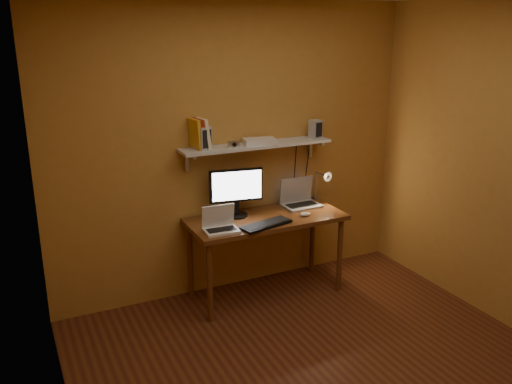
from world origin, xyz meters
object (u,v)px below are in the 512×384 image
desk (266,226)px  router (260,141)px  wall_shelf (257,146)px  mouse (305,214)px  speaker_left (203,138)px  speaker_right (315,129)px  netbook (220,224)px  shelf_camera (234,144)px  monitor (236,190)px  desk_lamp (322,182)px  laptop (299,198)px  keyboard (266,225)px

desk → router: 0.75m
wall_shelf → mouse: wall_shelf is taller
speaker_left → router: 0.53m
speaker_left → speaker_right: speaker_left is taller
netbook → shelf_camera: 0.70m
netbook → mouse: (0.82, -0.01, -0.04)m
monitor → speaker_right: 0.95m
desk_lamp → router: 0.78m
laptop → desk_lamp: (0.23, -0.03, 0.14)m
netbook → keyboard: netbook is taller
netbook → speaker_right: size_ratio=1.73×
mouse → desk_lamp: 0.46m
router → desk: bearing=-96.9°
speaker_right → desk_lamp: bearing=-58.6°
desk → router: router is taller
netbook → mouse: netbook is taller
keyboard → speaker_left: 0.90m
speaker_right → shelf_camera: bearing=170.5°
mouse → router: router is taller
keyboard → router: bearing=58.7°
wall_shelf → netbook: bearing=-147.3°
wall_shelf → netbook: (-0.49, -0.32, -0.55)m
wall_shelf → laptop: size_ratio=4.04×
desk → router: size_ratio=5.03×
desk → wall_shelf: 0.72m
mouse → speaker_left: size_ratio=0.49×
monitor → laptop: 0.68m
mouse → shelf_camera: bearing=168.0°
shelf_camera → router: bearing=7.6°
keyboard → speaker_left: (-0.40, 0.39, 0.71)m
mouse → desk_lamp: bearing=51.0°
monitor → keyboard: (0.13, -0.34, -0.23)m
wall_shelf → router: (0.02, -0.02, 0.04)m
router → shelf_camera: bearing=-172.4°
speaker_left → speaker_right: (1.10, -0.00, -0.01)m
desk_lamp → shelf_camera: bearing=179.0°
monitor → mouse: monitor is taller
laptop → desk_lamp: size_ratio=0.92×
keyboard → mouse: bearing=-3.8°
monitor → shelf_camera: (-0.02, 0.00, 0.41)m
laptop → shelf_camera: size_ratio=3.44×
laptop → router: (-0.40, 0.02, 0.58)m
wall_shelf → speaker_right: (0.60, -0.01, 0.10)m
desk_lamp → speaker_right: bearing=134.0°
netbook → speaker_right: (1.09, 0.31, 0.65)m
wall_shelf → speaker_right: 0.61m
wall_shelf → laptop: (0.43, -0.04, -0.54)m
desk → keyboard: 0.25m
monitor → speaker_left: bearing=179.7°
wall_shelf → shelf_camera: shelf_camera is taller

